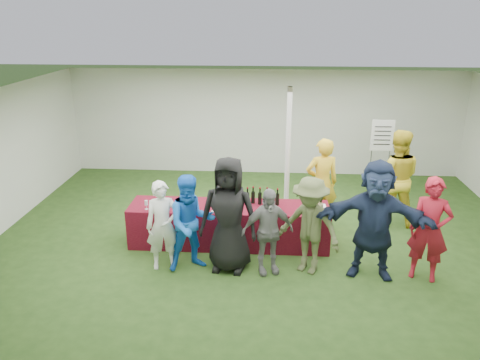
# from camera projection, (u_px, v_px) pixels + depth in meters

# --- Properties ---
(ground) EXTENTS (60.00, 60.00, 0.00)m
(ground) POSITION_uv_depth(u_px,v_px,m) (260.00, 241.00, 8.74)
(ground) COLOR #284719
(ground) RESTS_ON ground
(tent) EXTENTS (10.00, 10.00, 10.00)m
(tent) POSITION_uv_depth(u_px,v_px,m) (288.00, 154.00, 9.38)
(tent) COLOR white
(tent) RESTS_ON ground
(serving_table) EXTENTS (3.60, 0.80, 0.75)m
(serving_table) POSITION_uv_depth(u_px,v_px,m) (229.00, 225.00, 8.54)
(serving_table) COLOR maroon
(serving_table) RESTS_ON ground
(wine_bottles) EXTENTS (0.61, 0.13, 0.32)m
(wine_bottles) POSITION_uv_depth(u_px,v_px,m) (261.00, 198.00, 8.45)
(wine_bottles) COLOR black
(wine_bottles) RESTS_ON serving_table
(wine_glasses) EXTENTS (1.24, 0.12, 0.16)m
(wine_glasses) POSITION_uv_depth(u_px,v_px,m) (179.00, 205.00, 8.18)
(wine_glasses) COLOR silver
(wine_glasses) RESTS_ON serving_table
(water_bottle) EXTENTS (0.07, 0.07, 0.23)m
(water_bottle) POSITION_uv_depth(u_px,v_px,m) (233.00, 199.00, 8.45)
(water_bottle) COLOR silver
(water_bottle) RESTS_ON serving_table
(bar_towel) EXTENTS (0.25, 0.18, 0.03)m
(bar_towel) POSITION_uv_depth(u_px,v_px,m) (319.00, 206.00, 8.36)
(bar_towel) COLOR white
(bar_towel) RESTS_ON serving_table
(dump_bucket) EXTENTS (0.26, 0.26, 0.18)m
(dump_bucket) POSITION_uv_depth(u_px,v_px,m) (315.00, 208.00, 8.08)
(dump_bucket) COLOR slate
(dump_bucket) RESTS_ON serving_table
(wine_list_sign) EXTENTS (0.50, 0.03, 1.80)m
(wine_list_sign) POSITION_uv_depth(u_px,v_px,m) (382.00, 141.00, 10.44)
(wine_list_sign) COLOR slate
(wine_list_sign) RESTS_ON ground
(staff_pourer) EXTENTS (0.73, 0.56, 1.80)m
(staff_pourer) POSITION_uv_depth(u_px,v_px,m) (322.00, 183.00, 9.10)
(staff_pourer) COLOR yellow
(staff_pourer) RESTS_ON ground
(staff_back) EXTENTS (1.06, 0.89, 1.93)m
(staff_back) POSITION_uv_depth(u_px,v_px,m) (395.00, 178.00, 9.19)
(staff_back) COLOR gold
(staff_back) RESTS_ON ground
(customer_0) EXTENTS (0.63, 0.51, 1.51)m
(customer_0) POSITION_uv_depth(u_px,v_px,m) (163.00, 226.00, 7.62)
(customer_0) COLOR white
(customer_0) RESTS_ON ground
(customer_1) EXTENTS (0.97, 0.88, 1.63)m
(customer_1) POSITION_uv_depth(u_px,v_px,m) (191.00, 223.00, 7.57)
(customer_1) COLOR blue
(customer_1) RESTS_ON ground
(customer_2) EXTENTS (1.02, 0.74, 1.93)m
(customer_2) POSITION_uv_depth(u_px,v_px,m) (229.00, 215.00, 7.52)
(customer_2) COLOR black
(customer_2) RESTS_ON ground
(customer_3) EXTENTS (0.92, 0.59, 1.46)m
(customer_3) POSITION_uv_depth(u_px,v_px,m) (268.00, 231.00, 7.48)
(customer_3) COLOR gray
(customer_3) RESTS_ON ground
(customer_4) EXTENTS (1.22, 1.05, 1.64)m
(customer_4) POSITION_uv_depth(u_px,v_px,m) (310.00, 226.00, 7.47)
(customer_4) COLOR #4E5731
(customer_4) RESTS_ON ground
(customer_5) EXTENTS (1.88, 0.87, 1.95)m
(customer_5) POSITION_uv_depth(u_px,v_px,m) (375.00, 220.00, 7.32)
(customer_5) COLOR #1A2640
(customer_5) RESTS_ON ground
(customer_6) EXTENTS (0.72, 0.59, 1.70)m
(customer_6) POSITION_uv_depth(u_px,v_px,m) (430.00, 230.00, 7.27)
(customer_6) COLOR maroon
(customer_6) RESTS_ON ground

